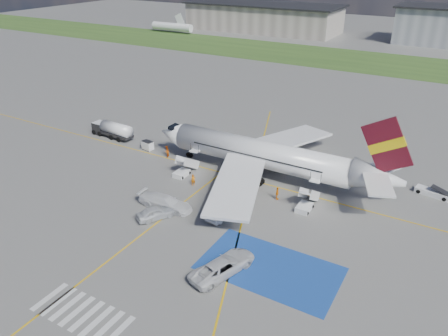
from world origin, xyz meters
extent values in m
plane|color=#60605E|center=(0.00, 0.00, 0.00)|extent=(400.00, 400.00, 0.00)
cube|color=#2D4C1E|center=(0.00, 95.00, 0.01)|extent=(400.00, 30.00, 0.01)
cube|color=gold|center=(0.00, 12.00, 0.01)|extent=(120.00, 0.20, 0.01)
cube|color=gold|center=(-5.00, -10.00, 0.01)|extent=(0.20, 60.00, 0.01)
cube|color=gold|center=(0.00, 12.00, 0.01)|extent=(20.71, 56.45, 0.01)
cube|color=#184095|center=(10.00, -4.00, 0.01)|extent=(14.00, 8.00, 0.01)
cube|color=silver|center=(-6.00, -18.00, 0.01)|extent=(0.60, 4.00, 0.01)
cube|color=silver|center=(-4.80, -18.00, 0.01)|extent=(0.60, 4.00, 0.01)
cube|color=silver|center=(-3.60, -18.00, 0.01)|extent=(0.60, 4.00, 0.01)
cube|color=silver|center=(-2.40, -18.00, 0.01)|extent=(0.60, 4.00, 0.01)
cube|color=silver|center=(-1.20, -18.00, 0.01)|extent=(0.60, 4.00, 0.01)
cube|color=silver|center=(0.00, -18.00, 0.01)|extent=(0.60, 4.00, 0.01)
cube|color=silver|center=(1.20, -18.00, 0.01)|extent=(0.60, 4.00, 0.01)
cube|color=silver|center=(2.40, -18.00, 0.01)|extent=(0.60, 4.00, 0.01)
cube|color=gray|center=(-55.00, 130.00, 5.00)|extent=(60.00, 22.00, 10.00)
cylinder|color=white|center=(0.00, 14.00, 3.40)|extent=(26.00, 3.90, 3.90)
cone|color=white|center=(-15.00, 14.00, 3.40)|extent=(4.00, 3.90, 3.90)
cube|color=black|center=(-14.40, 14.00, 4.45)|extent=(1.67, 1.90, 0.82)
cone|color=white|center=(16.20, 14.00, 3.80)|extent=(6.50, 3.90, 3.90)
cube|color=white|center=(1.00, 5.50, 2.80)|extent=(9.86, 15.95, 1.40)
cube|color=white|center=(1.00, 22.50, 2.80)|extent=(9.86, 15.95, 1.40)
cylinder|color=#38383A|center=(0.00, 8.40, 1.40)|extent=(3.40, 2.10, 2.10)
cylinder|color=#38383A|center=(0.00, 19.60, 1.40)|extent=(3.40, 2.10, 2.10)
cube|color=#520E19|center=(16.50, 14.00, 8.20)|extent=(6.62, 0.30, 7.45)
cube|color=yellow|center=(16.50, 14.00, 8.20)|extent=(4.36, 0.40, 3.08)
cube|color=white|center=(16.80, 10.80, 4.50)|extent=(4.73, 5.95, 0.49)
cube|color=white|center=(16.80, 17.20, 4.50)|extent=(4.73, 5.95, 0.49)
cube|color=black|center=(0.00, 12.04, 3.75)|extent=(19.50, 0.04, 0.18)
cube|color=black|center=(0.00, 15.96, 3.75)|extent=(19.50, 0.04, 0.18)
cube|color=white|center=(-9.50, 9.85, 1.45)|extent=(1.40, 3.73, 2.32)
cube|color=white|center=(-9.50, 11.75, 2.50)|extent=(1.40, 1.00, 0.12)
cylinder|color=black|center=(-10.20, 11.75, 3.05)|extent=(0.06, 0.06, 1.10)
cylinder|color=black|center=(-8.80, 11.75, 3.05)|extent=(0.06, 0.06, 1.10)
cube|color=white|center=(-9.50, 8.25, 0.35)|extent=(1.60, 2.40, 0.70)
cube|color=white|center=(9.00, 9.85, 1.45)|extent=(1.40, 3.73, 2.32)
cube|color=white|center=(9.00, 11.75, 2.50)|extent=(1.40, 1.00, 0.12)
cylinder|color=black|center=(8.30, 11.75, 3.05)|extent=(0.06, 0.06, 1.10)
cylinder|color=black|center=(9.70, 11.75, 3.05)|extent=(0.06, 0.06, 1.10)
cube|color=white|center=(9.00, 8.25, 0.35)|extent=(1.60, 2.40, 0.70)
cube|color=black|center=(-31.19, 14.44, 1.01)|extent=(2.15, 2.15, 2.03)
cylinder|color=white|center=(-27.05, 14.18, 1.76)|extent=(6.11, 2.40, 2.03)
cube|color=black|center=(-27.05, 14.18, 0.75)|extent=(6.11, 2.40, 0.44)
cube|color=white|center=(-19.45, 13.01, 0.78)|extent=(2.01, 1.42, 1.28)
cube|color=black|center=(-19.45, 13.01, 1.47)|extent=(1.90, 1.31, 0.11)
cube|color=white|center=(22.30, 20.25, 0.36)|extent=(4.48, 2.12, 0.72)
cube|color=black|center=(23.36, 20.07, 0.99)|extent=(2.95, 1.52, 0.80)
imported|color=silver|center=(-5.74, -2.44, 0.79)|extent=(3.95, 4.95, 1.58)
imported|color=silver|center=(1.08, 1.94, 0.82)|extent=(2.29, 5.15, 1.64)
imported|color=silver|center=(6.22, -6.93, 1.07)|extent=(4.16, 6.19, 2.13)
imported|color=white|center=(-6.24, 0.14, 1.08)|extent=(5.60, 2.50, 2.15)
imported|color=orange|center=(-6.46, 6.75, 0.80)|extent=(0.66, 0.70, 1.61)
imported|color=#DE5B0B|center=(-15.14, 12.35, 0.93)|extent=(0.92, 1.06, 1.86)
imported|color=orange|center=(5.03, 8.99, 0.88)|extent=(0.71, 1.11, 1.75)
camera|label=1|loc=(23.57, -36.65, 28.74)|focal=35.00mm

